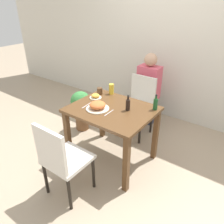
{
  "coord_description": "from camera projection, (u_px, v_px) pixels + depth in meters",
  "views": [
    {
      "loc": [
        1.35,
        -1.85,
        1.93
      ],
      "look_at": [
        0.0,
        0.0,
        0.7
      ],
      "focal_mm": 35.0,
      "sensor_mm": 36.0,
      "label": 1
    }
  ],
  "objects": [
    {
      "name": "spoon_utensil",
      "position": [
        109.0,
        113.0,
        2.47
      ],
      "size": [
        0.01,
        0.18,
        0.0
      ],
      "rotation": [
        0.0,
        0.0,
        1.6
      ],
      "color": "silver",
      "rests_on": "dining_table"
    },
    {
      "name": "food_plate",
      "position": [
        98.0,
        106.0,
        2.53
      ],
      "size": [
        0.27,
        0.27,
        0.09
      ],
      "color": "beige",
      "rests_on": "dining_table"
    },
    {
      "name": "ground_plane",
      "position": [
        112.0,
        158.0,
        2.93
      ],
      "size": [
        16.0,
        16.0,
        0.0
      ],
      "primitive_type": "plane",
      "color": "tan"
    },
    {
      "name": "drink_cup",
      "position": [
        100.0,
        91.0,
        2.91
      ],
      "size": [
        0.07,
        0.07,
        0.09
      ],
      "color": "#4C331E",
      "rests_on": "dining_table"
    },
    {
      "name": "dining_table",
      "position": [
        112.0,
        117.0,
        2.63
      ],
      "size": [
        0.97,
        0.79,
        0.75
      ],
      "color": "brown",
      "rests_on": "ground_plane"
    },
    {
      "name": "potted_plant_left",
      "position": [
        81.0,
        107.0,
        3.4
      ],
      "size": [
        0.31,
        0.31,
        0.65
      ],
      "color": "brown",
      "rests_on": "ground_plane"
    },
    {
      "name": "sauce_bottle",
      "position": [
        128.0,
        104.0,
        2.49
      ],
      "size": [
        0.05,
        0.05,
        0.19
      ],
      "color": "black",
      "rests_on": "dining_table"
    },
    {
      "name": "side_plate",
      "position": [
        95.0,
        96.0,
        2.82
      ],
      "size": [
        0.15,
        0.15,
        0.06
      ],
      "color": "beige",
      "rests_on": "dining_table"
    },
    {
      "name": "person_figure",
      "position": [
        148.0,
        90.0,
        3.52
      ],
      "size": [
        0.34,
        0.22,
        1.17
      ],
      "color": "#2D3347",
      "rests_on": "ground_plane"
    },
    {
      "name": "condiment_bottle",
      "position": [
        155.0,
        104.0,
        2.51
      ],
      "size": [
        0.05,
        0.05,
        0.19
      ],
      "color": "#194C23",
      "rests_on": "dining_table"
    },
    {
      "name": "chair_near",
      "position": [
        61.0,
        158.0,
        2.16
      ],
      "size": [
        0.42,
        0.42,
        0.89
      ],
      "rotation": [
        0.0,
        0.0,
        3.14
      ],
      "color": "silver",
      "rests_on": "ground_plane"
    },
    {
      "name": "chair_far",
      "position": [
        139.0,
        103.0,
        3.27
      ],
      "size": [
        0.42,
        0.42,
        0.89
      ],
      "color": "silver",
      "rests_on": "ground_plane"
    },
    {
      "name": "fork_utensil",
      "position": [
        87.0,
        105.0,
        2.64
      ],
      "size": [
        0.02,
        0.19,
        0.0
      ],
      "rotation": [
        0.0,
        0.0,
        1.65
      ],
      "color": "silver",
      "rests_on": "dining_table"
    },
    {
      "name": "juice_glass",
      "position": [
        111.0,
        89.0,
        2.92
      ],
      "size": [
        0.07,
        0.07,
        0.14
      ],
      "color": "gold",
      "rests_on": "dining_table"
    },
    {
      "name": "wall_back",
      "position": [
        171.0,
        41.0,
        3.43
      ],
      "size": [
        8.0,
        0.05,
        2.6
      ],
      "color": "beige",
      "rests_on": "ground_plane"
    }
  ]
}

